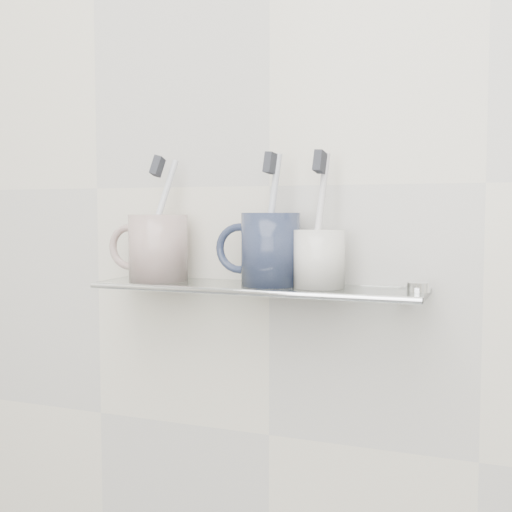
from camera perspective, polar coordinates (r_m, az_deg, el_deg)
The scene contains 18 objects.
wall_back at distance 1.01m, azimuth 1.20°, elevation 6.25°, with size 2.50×2.50×0.00m, color beige.
shelf_glass at distance 0.96m, azimuth -0.06°, elevation -2.84°, with size 0.50×0.12×0.01m, color silver.
shelf_rail at distance 0.91m, azimuth -1.33°, elevation -3.24°, with size 0.01×0.01×0.50m, color silver.
bracket_left at distance 1.09m, azimuth -9.51°, elevation -2.63°, with size 0.02×0.02×0.03m, color silver.
bracket_right at distance 0.95m, azimuth 12.87°, elevation -3.65°, with size 0.02×0.02×0.03m, color silver.
mug_left at distance 1.03m, azimuth -8.68°, elevation 0.74°, with size 0.09×0.09×0.10m, color silver.
mug_left_handle at distance 1.06m, azimuth -11.17°, elevation 0.79°, with size 0.07×0.07×0.01m, color silver.
toothbrush_left at distance 1.03m, azimuth -8.70°, elevation 3.44°, with size 0.01×0.01×0.19m, color silver.
bristles_left at distance 1.03m, azimuth -8.75°, elevation 7.89°, with size 0.01×0.02×0.03m, color #292B31.
mug_center at distance 0.95m, azimuth 1.31°, elevation 0.61°, with size 0.09×0.09×0.11m, color #1A2235.
mug_center_handle at distance 0.97m, azimuth -1.47°, elevation 0.67°, with size 0.08×0.08×0.01m, color #1A2235.
toothbrush_center at distance 0.95m, azimuth 1.31°, elevation 3.44°, with size 0.01×0.01×0.19m, color silver.
bristles_center at distance 0.95m, azimuth 1.32°, elevation 8.26°, with size 0.01×0.02×0.03m, color #292B31.
mug_right at distance 0.93m, azimuth 5.63°, elevation -0.24°, with size 0.07×0.07×0.08m, color silver.
mug_right_handle at distance 0.94m, azimuth 3.09°, elevation -0.17°, with size 0.06×0.06×0.01m, color silver.
toothbrush_right at distance 0.93m, azimuth 5.65°, elevation 3.41°, with size 0.01×0.01×0.19m, color silver.
bristles_right at distance 0.93m, azimuth 5.69°, elevation 8.34°, with size 0.01×0.02×0.03m, color #292B31.
chrome_cap at distance 0.91m, azimuth 14.24°, elevation -2.69°, with size 0.03×0.03×0.01m, color silver.
Camera 1 is at (0.34, 0.15, 1.21)m, focal length 45.00 mm.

